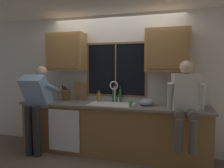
% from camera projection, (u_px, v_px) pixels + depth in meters
% --- Properties ---
extents(back_wall, '(5.74, 0.12, 2.55)m').
position_uv_depth(back_wall, '(116.00, 83.00, 4.08)').
color(back_wall, silver).
rests_on(back_wall, floor).
extents(ceiling_downlight_left, '(0.14, 0.14, 0.01)m').
position_uv_depth(ceiling_downlight_left, '(50.00, 11.00, 3.63)').
color(ceiling_downlight_left, '#FFEAB2').
extents(ceiling_downlight_right, '(0.14, 0.14, 0.01)m').
position_uv_depth(ceiling_downlight_right, '(170.00, 0.00, 3.05)').
color(ceiling_downlight_right, '#FFEAB2').
extents(window_glass, '(1.10, 0.02, 0.95)m').
position_uv_depth(window_glass, '(116.00, 70.00, 3.99)').
color(window_glass, black).
extents(window_frame_top, '(1.17, 0.02, 0.04)m').
position_uv_depth(window_frame_top, '(116.00, 43.00, 3.94)').
color(window_frame_top, brown).
extents(window_frame_bottom, '(1.17, 0.02, 0.04)m').
position_uv_depth(window_frame_bottom, '(116.00, 96.00, 4.02)').
color(window_frame_bottom, brown).
extents(window_frame_left, '(0.03, 0.02, 0.95)m').
position_uv_depth(window_frame_left, '(88.00, 70.00, 4.14)').
color(window_frame_left, brown).
extents(window_frame_right, '(0.03, 0.02, 0.95)m').
position_uv_depth(window_frame_right, '(146.00, 70.00, 3.82)').
color(window_frame_right, brown).
extents(window_mullion_center, '(0.02, 0.02, 0.95)m').
position_uv_depth(window_mullion_center, '(116.00, 70.00, 3.98)').
color(window_mullion_center, brown).
extents(lower_cabinet_run, '(3.34, 0.58, 0.88)m').
position_uv_depth(lower_cabinet_run, '(111.00, 130.00, 3.82)').
color(lower_cabinet_run, olive).
rests_on(lower_cabinet_run, floor).
extents(countertop, '(3.40, 0.62, 0.04)m').
position_uv_depth(countertop, '(110.00, 105.00, 3.76)').
color(countertop, slate).
rests_on(countertop, lower_cabinet_run).
extents(dishwasher_front, '(0.60, 0.02, 0.74)m').
position_uv_depth(dishwasher_front, '(64.00, 130.00, 3.74)').
color(dishwasher_front, white).
extents(upper_cabinet_left, '(0.72, 0.36, 0.72)m').
position_uv_depth(upper_cabinet_left, '(67.00, 52.00, 4.08)').
color(upper_cabinet_left, '#9E703D').
extents(upper_cabinet_right, '(0.72, 0.36, 0.72)m').
position_uv_depth(upper_cabinet_right, '(167.00, 50.00, 3.54)').
color(upper_cabinet_right, '#9E703D').
extents(sink, '(0.80, 0.46, 0.21)m').
position_uv_depth(sink, '(111.00, 109.00, 3.77)').
color(sink, silver).
rests_on(sink, lower_cabinet_run).
extents(faucet, '(0.18, 0.09, 0.40)m').
position_uv_depth(faucet, '(115.00, 89.00, 3.91)').
color(faucet, silver).
rests_on(faucet, countertop).
extents(person_standing, '(0.53, 0.67, 1.59)m').
position_uv_depth(person_standing, '(36.00, 101.00, 3.82)').
color(person_standing, '#262628').
rests_on(person_standing, floor).
extents(person_sitting_on_counter, '(0.54, 0.64, 1.26)m').
position_uv_depth(person_sitting_on_counter, '(186.00, 99.00, 3.14)').
color(person_sitting_on_counter, '#595147').
rests_on(person_sitting_on_counter, countertop).
extents(knife_block, '(0.12, 0.18, 0.32)m').
position_uv_depth(knife_block, '(66.00, 95.00, 4.16)').
color(knife_block, brown).
rests_on(knife_block, countertop).
extents(cutting_board, '(0.24, 0.10, 0.36)m').
position_uv_depth(cutting_board, '(80.00, 91.00, 4.15)').
color(cutting_board, '#997047').
rests_on(cutting_board, countertop).
extents(mixing_bowl, '(0.26, 0.26, 0.13)m').
position_uv_depth(mixing_bowl, '(146.00, 102.00, 3.63)').
color(mixing_bowl, '#8C99A8').
rests_on(mixing_bowl, countertop).
extents(soap_dispenser, '(0.06, 0.07, 0.17)m').
position_uv_depth(soap_dispenser, '(131.00, 104.00, 3.45)').
color(soap_dispenser, '#59A566').
rests_on(soap_dispenser, countertop).
extents(bottle_green_glass, '(0.06, 0.06, 0.29)m').
position_uv_depth(bottle_green_glass, '(114.00, 95.00, 3.99)').
color(bottle_green_glass, '#1E592D').
rests_on(bottle_green_glass, countertop).
extents(bottle_tall_clear, '(0.08, 0.08, 0.22)m').
position_uv_depth(bottle_tall_clear, '(99.00, 97.00, 4.01)').
color(bottle_tall_clear, olive).
rests_on(bottle_tall_clear, countertop).
extents(bottle_amber_small, '(0.05, 0.05, 0.31)m').
position_uv_depth(bottle_amber_small, '(120.00, 95.00, 3.94)').
color(bottle_amber_small, '#1E592D').
rests_on(bottle_amber_small, countertop).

